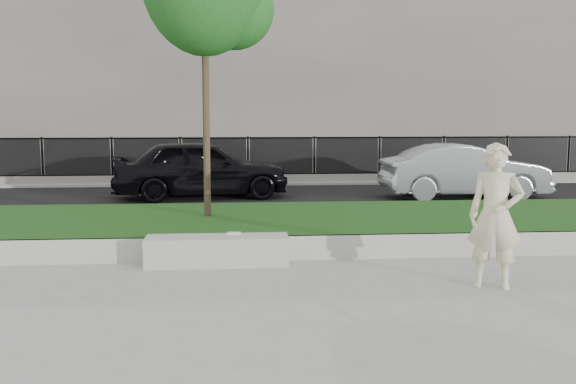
{
  "coord_description": "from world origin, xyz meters",
  "views": [
    {
      "loc": [
        -1.01,
        -9.13,
        2.37
      ],
      "look_at": [
        -0.16,
        1.2,
        1.09
      ],
      "focal_mm": 40.0,
      "sensor_mm": 36.0,
      "label": 1
    }
  ],
  "objects": [
    {
      "name": "street",
      "position": [
        0.0,
        8.5,
        0.02
      ],
      "size": [
        34.0,
        7.0,
        0.04
      ],
      "primitive_type": "cube",
      "color": "black",
      "rests_on": "ground"
    },
    {
      "name": "car_silver",
      "position": [
        5.29,
        8.04,
        0.78
      ],
      "size": [
        4.53,
        1.64,
        1.49
      ],
      "primitive_type": "imported",
      "rotation": [
        0.0,
        0.0,
        1.59
      ],
      "color": "#9EA2A7",
      "rests_on": "street"
    },
    {
      "name": "far_pavement",
      "position": [
        0.0,
        13.0,
        0.06
      ],
      "size": [
        34.0,
        3.0,
        0.12
      ],
      "primitive_type": "cube",
      "color": "gray",
      "rests_on": "ground"
    },
    {
      "name": "stone_bench",
      "position": [
        -1.31,
        0.8,
        0.23
      ],
      "size": [
        2.23,
        0.56,
        0.46
      ],
      "primitive_type": "cube",
      "color": "#A2A098",
      "rests_on": "ground"
    },
    {
      "name": "grass_kerb",
      "position": [
        0.0,
        1.04,
        0.2
      ],
      "size": [
        34.0,
        0.08,
        0.4
      ],
      "primitive_type": "cube",
      "color": "#A2A098",
      "rests_on": "ground"
    },
    {
      "name": "grass_bank",
      "position": [
        0.0,
        3.0,
        0.2
      ],
      "size": [
        34.0,
        4.0,
        0.4
      ],
      "primitive_type": "cube",
      "color": "black",
      "rests_on": "ground"
    },
    {
      "name": "book",
      "position": [
        -1.05,
        0.97,
        0.47
      ],
      "size": [
        0.23,
        0.18,
        0.02
      ],
      "primitive_type": "cube",
      "rotation": [
        0.0,
        0.0,
        -0.18
      ],
      "color": "white",
      "rests_on": "stone_bench"
    },
    {
      "name": "building_facade",
      "position": [
        0.0,
        20.0,
        5.0
      ],
      "size": [
        34.0,
        10.0,
        10.0
      ],
      "primitive_type": "cube",
      "color": "#625C56",
      "rests_on": "ground"
    },
    {
      "name": "iron_fence",
      "position": [
        0.0,
        12.0,
        0.54
      ],
      "size": [
        32.0,
        0.3,
        1.5
      ],
      "color": "slate",
      "rests_on": "far_pavement"
    },
    {
      "name": "ground",
      "position": [
        0.0,
        0.0,
        0.0
      ],
      "size": [
        90.0,
        90.0,
        0.0
      ],
      "primitive_type": "plane",
      "color": "gray",
      "rests_on": "ground"
    },
    {
      "name": "car_dark",
      "position": [
        -1.97,
        8.67,
        0.86
      ],
      "size": [
        5.04,
        2.61,
        1.64
      ],
      "primitive_type": "imported",
      "rotation": [
        0.0,
        0.0,
        1.71
      ],
      "color": "black",
      "rests_on": "street"
    },
    {
      "name": "man",
      "position": [
        2.5,
        -0.81,
        0.99
      ],
      "size": [
        0.85,
        0.72,
        1.97
      ],
      "primitive_type": "imported",
      "rotation": [
        0.0,
        0.0,
        -0.4
      ],
      "color": "beige",
      "rests_on": "ground"
    }
  ]
}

